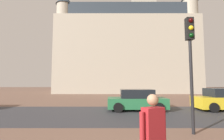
% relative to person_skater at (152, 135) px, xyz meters
% --- Properties ---
extents(ground_plane, '(120.00, 120.00, 0.00)m').
position_rel_person_skater_xyz_m(ground_plane, '(-1.04, 9.47, -0.96)').
color(ground_plane, brown).
extents(street_asphalt_strip, '(120.00, 6.22, 0.00)m').
position_rel_person_skater_xyz_m(street_asphalt_strip, '(-1.04, 7.05, -0.96)').
color(street_asphalt_strip, '#38383D').
rests_on(street_asphalt_strip, ground_plane).
extents(landmark_building, '(27.00, 12.01, 34.98)m').
position_rel_person_skater_xyz_m(landmark_building, '(2.56, 30.41, 8.35)').
color(landmark_building, '#B2A893').
rests_on(landmark_building, ground_plane).
extents(person_skater, '(0.55, 0.40, 1.73)m').
position_rel_person_skater_xyz_m(person_skater, '(0.00, 0.00, 0.00)').
color(person_skater, slate).
rests_on(person_skater, ground_plane).
extents(car_green, '(4.11, 1.96, 1.48)m').
position_rel_person_skater_xyz_m(car_green, '(0.99, 8.42, -0.26)').
color(car_green, '#287042').
rests_on(car_green, ground_plane).
extents(car_yellow, '(4.18, 1.97, 1.55)m').
position_rel_person_skater_xyz_m(car_yellow, '(7.29, 8.42, -0.23)').
color(car_yellow, gold).
rests_on(car_yellow, ground_plane).
extents(traffic_light_pole, '(0.28, 0.34, 4.55)m').
position_rel_person_skater_xyz_m(traffic_light_pole, '(2.33, 3.13, 2.22)').
color(traffic_light_pole, black).
rests_on(traffic_light_pole, ground_plane).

